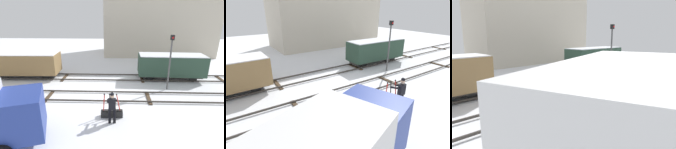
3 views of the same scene
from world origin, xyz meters
TOP-DOWN VIEW (x-y plane):
  - ground_plane at (0.00, 0.00)m, footprint 60.00×60.00m
  - track_main_line at (0.00, 0.00)m, footprint 44.00×1.94m
  - track_siding_near at (0.00, 3.86)m, footprint 44.00×1.94m
  - switch_lever_frame at (1.05, -2.36)m, footprint 1.26×0.43m
  - rail_worker at (1.09, -2.95)m, footprint 0.56×0.69m
  - signal_post at (5.21, 1.63)m, footprint 0.24×0.32m
  - apartment_building at (6.77, 14.85)m, footprint 14.86×6.79m
  - freight_car_mid_siding at (5.99, 3.86)m, footprint 5.69×2.17m
  - freight_car_near_switch at (-6.88, 3.86)m, footprint 5.79×2.28m

SIDE VIEW (x-z plane):
  - ground_plane at x=0.00m, z-range 0.00..0.00m
  - track_main_line at x=0.00m, z-range 0.02..0.20m
  - track_siding_near at x=0.00m, z-range 0.02..0.20m
  - switch_lever_frame at x=1.05m, z-range -0.48..0.97m
  - rail_worker at x=1.09m, z-range 0.12..1.92m
  - freight_car_mid_siding at x=5.99m, z-range 0.18..2.43m
  - freight_car_near_switch at x=-6.88m, z-range 0.18..2.47m
  - signal_post at x=5.21m, z-range 0.44..4.62m
  - apartment_building at x=6.77m, z-range 0.01..11.64m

